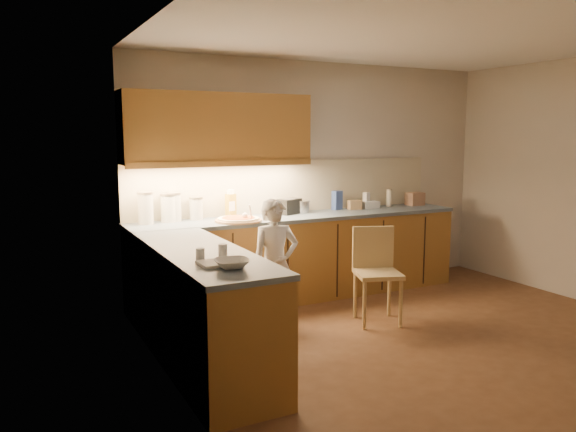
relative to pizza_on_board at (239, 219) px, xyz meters
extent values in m
plane|color=brown|center=(1.17, -1.57, -0.94)|extent=(4.50, 4.50, 0.00)
cube|color=beige|center=(1.17, 0.43, 0.36)|extent=(4.50, 0.04, 2.60)
cube|color=beige|center=(-1.08, -1.57, 0.36)|extent=(0.04, 4.00, 2.60)
cube|color=white|center=(1.17, -1.57, 1.66)|extent=(4.50, 4.00, 0.04)
cube|color=olive|center=(0.79, 0.13, -0.50)|extent=(3.75, 0.60, 0.88)
cube|color=olive|center=(-0.78, -1.17, -0.50)|extent=(0.60, 2.00, 0.88)
cube|color=#475665|center=(0.79, 0.13, -0.04)|extent=(3.77, 0.62, 0.04)
cube|color=#475665|center=(-0.78, -1.17, -0.04)|extent=(0.62, 2.02, 0.04)
cube|color=black|center=(-0.73, -0.17, -0.50)|extent=(0.02, 0.01, 0.80)
cube|color=black|center=(-0.13, -0.17, -0.50)|extent=(0.02, 0.01, 0.80)
cube|color=black|center=(0.47, -0.17, -0.50)|extent=(0.02, 0.01, 0.80)
cube|color=black|center=(1.07, -0.17, -0.50)|extent=(0.02, 0.01, 0.80)
cube|color=black|center=(1.67, -0.17, -0.50)|extent=(0.02, 0.01, 0.80)
cube|color=black|center=(2.27, -0.17, -0.50)|extent=(0.02, 0.01, 0.80)
cube|color=beige|center=(0.79, 0.41, 0.27)|extent=(3.75, 0.02, 0.58)
cube|color=olive|center=(-0.11, 0.25, 0.91)|extent=(1.95, 0.35, 0.70)
cube|color=olive|center=(-0.11, 0.08, 0.56)|extent=(1.95, 0.02, 0.06)
cylinder|color=tan|center=(0.00, 0.00, -0.01)|extent=(0.47, 0.47, 0.02)
cylinder|color=#FCEAC5|center=(0.00, 0.00, 0.01)|extent=(0.42, 0.42, 0.02)
cylinder|color=#BB4519|center=(0.00, 0.00, 0.02)|extent=(0.33, 0.33, 0.01)
sphere|color=white|center=(0.05, -0.04, 0.04)|extent=(0.06, 0.06, 0.06)
cylinder|color=white|center=(0.09, -0.09, 0.07)|extent=(0.08, 0.10, 0.19)
imported|color=white|center=(0.08, -0.67, -0.34)|extent=(0.48, 0.35, 1.21)
cylinder|color=tan|center=(0.80, -1.07, -0.71)|extent=(0.04, 0.04, 0.46)
cylinder|color=tan|center=(1.13, -1.18, -0.71)|extent=(0.04, 0.04, 0.46)
cylinder|color=tan|center=(0.92, -0.74, -0.71)|extent=(0.04, 0.04, 0.46)
cylinder|color=tan|center=(1.24, -0.86, -0.71)|extent=(0.04, 0.04, 0.46)
cube|color=tan|center=(1.02, -0.96, -0.46)|extent=(0.52, 0.52, 0.04)
cube|color=tan|center=(1.09, -0.79, -0.24)|extent=(0.39, 0.17, 0.41)
imported|color=white|center=(-0.78, -1.81, 0.01)|extent=(0.27, 0.27, 0.06)
cylinder|color=silver|center=(-0.87, 0.26, 0.13)|extent=(0.15, 0.15, 0.30)
cylinder|color=gray|center=(-0.87, 0.26, 0.29)|extent=(0.16, 0.16, 0.02)
cylinder|color=white|center=(-0.63, 0.30, 0.11)|extent=(0.15, 0.15, 0.26)
cylinder|color=gray|center=(-0.63, 0.30, 0.25)|extent=(0.16, 0.16, 0.02)
cylinder|color=silver|center=(-0.57, 0.32, 0.11)|extent=(0.15, 0.15, 0.27)
cylinder|color=tan|center=(-0.57, 0.32, 0.26)|extent=(0.16, 0.16, 0.02)
cylinder|color=beige|center=(-0.34, 0.31, 0.09)|extent=(0.14, 0.14, 0.22)
cylinder|color=gray|center=(-0.34, 0.31, 0.21)|extent=(0.15, 0.15, 0.02)
cube|color=#AF9023|center=(0.03, 0.29, 0.10)|extent=(0.12, 0.10, 0.25)
cube|color=white|center=(0.03, 0.29, 0.25)|extent=(0.07, 0.06, 0.04)
cube|color=black|center=(0.70, 0.25, 0.06)|extent=(0.30, 0.24, 0.17)
cube|color=silver|center=(0.67, 0.24, 0.15)|extent=(0.07, 0.11, 0.00)
cube|color=silver|center=(0.73, 0.26, 0.15)|extent=(0.07, 0.11, 0.00)
cylinder|color=silver|center=(0.87, 0.28, 0.04)|extent=(0.17, 0.17, 0.13)
cylinder|color=silver|center=(0.87, 0.28, 0.11)|extent=(0.18, 0.18, 0.01)
cube|color=#2F488E|center=(1.36, 0.31, 0.09)|extent=(0.12, 0.10, 0.22)
cube|color=tan|center=(1.56, 0.25, 0.03)|extent=(0.17, 0.13, 0.11)
cube|color=white|center=(1.75, 0.29, 0.07)|extent=(0.08, 0.08, 0.19)
cube|color=silver|center=(1.77, 0.25, 0.02)|extent=(0.21, 0.15, 0.08)
cylinder|color=white|center=(2.07, 0.27, 0.08)|extent=(0.06, 0.06, 0.20)
cylinder|color=gray|center=(2.07, 0.27, 0.19)|extent=(0.07, 0.07, 0.01)
cube|color=#AB7B5C|center=(2.44, 0.23, 0.06)|extent=(0.20, 0.16, 0.16)
cube|color=silver|center=(-0.82, -1.68, -0.01)|extent=(0.28, 0.22, 0.02)
cylinder|color=silver|center=(-0.90, -1.50, 0.02)|extent=(0.06, 0.06, 0.08)
cylinder|color=white|center=(-0.71, -1.44, 0.02)|extent=(0.08, 0.08, 0.09)
camera|label=1|loc=(-2.10, -5.18, 0.85)|focal=35.00mm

